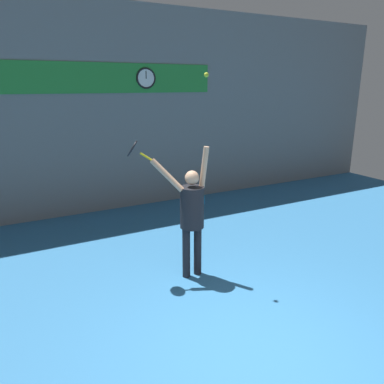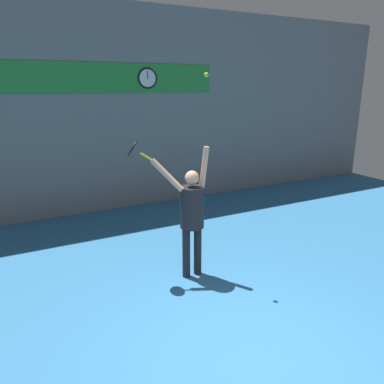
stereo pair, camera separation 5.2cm
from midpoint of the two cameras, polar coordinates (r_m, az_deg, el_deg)
ground_plane at (r=4.92m, az=9.92°, el=-23.59°), size 18.00×18.00×0.00m
back_wall at (r=9.52m, az=-13.48°, el=11.92°), size 18.00×0.10×5.00m
sponsor_banner at (r=9.45m, az=-13.69°, el=16.54°), size 5.74×0.02×0.70m
scoreboard_clock at (r=9.77m, az=-7.18°, el=16.83°), size 0.51×0.05×0.51m
tennis_player at (r=6.06m, az=-0.31°, el=-2.96°), size 0.90×0.55×2.19m
tennis_racket at (r=5.88m, az=-9.14°, el=6.45°), size 0.42×0.34×0.33m
tennis_ball at (r=5.72m, az=1.93°, el=17.41°), size 0.07×0.07×0.07m
water_bottle at (r=10.12m, az=1.60°, el=-1.15°), size 0.08×0.08×0.27m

